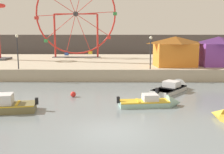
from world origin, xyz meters
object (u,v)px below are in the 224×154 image
Objects in this scene: mooring_buoy_orange at (73,94)px; motorboat_olive_wood at (2,107)px; carnival_booth_purple_stall at (218,51)px; ferris_wheel_red_frame at (76,15)px; promenade_lamp_far at (17,46)px; promenade_lamp_near at (151,47)px; motorboat_seafoam at (154,102)px; carnival_booth_orange_canopy at (175,51)px; motorboat_pale_grey at (174,88)px.

motorboat_olive_wood is at bearing -134.10° from mooring_buoy_orange.
motorboat_olive_wood is at bearing -146.37° from carnival_booth_purple_stall.
ferris_wheel_red_frame is 3.43× the size of promenade_lamp_far.
motorboat_olive_wood is at bearing -134.38° from promenade_lamp_near.
promenade_lamp_far is (-12.88, 9.71, 3.37)m from motorboat_seafoam.
carnival_booth_orange_canopy is at bearing -177.45° from carnival_booth_purple_stall.
mooring_buoy_orange is (-10.10, -9.39, -2.79)m from carnival_booth_orange_canopy.
motorboat_olive_wood reaches higher than mooring_buoy_orange.
promenade_lamp_far is at bearing -177.86° from carnival_booth_orange_canopy.
carnival_booth_purple_stall is 1.34× the size of promenade_lamp_near.
carnival_booth_orange_canopy reaches higher than motorboat_seafoam.
ferris_wheel_red_frame is 16.91m from carnival_booth_orange_canopy.
carnival_booth_orange_canopy is (3.99, 12.03, 2.74)m from motorboat_seafoam.
carnival_booth_orange_canopy is at bearing 36.03° from promenade_lamp_near.
motorboat_seafoam is 1.29× the size of promenade_lamp_far.
motorboat_seafoam is 15.59m from carnival_booth_purple_stall.
carnival_booth_purple_stall is (6.48, 7.42, 2.73)m from motorboat_pale_grey.
carnival_booth_orange_canopy is 1.12× the size of carnival_booth_purple_stall.
carnival_booth_orange_canopy is at bearing 25.83° from motorboat_pale_grey.
ferris_wheel_red_frame reaches higher than promenade_lamp_near.
carnival_booth_purple_stall is 18.20m from mooring_buoy_orange.
promenade_lamp_near is at bearing -164.21° from carnival_booth_purple_stall.
promenade_lamp_near is at bearing 55.88° from motorboat_pale_grey.
promenade_lamp_far is (-2.72, 11.24, 3.28)m from motorboat_olive_wood.
carnival_booth_purple_stall is (4.96, 0.45, -0.01)m from carnival_booth_orange_canopy.
motorboat_olive_wood is at bearing 155.68° from motorboat_pale_grey.
ferris_wheel_red_frame reaches higher than promenade_lamp_far.
motorboat_olive_wood is 23.83m from carnival_booth_purple_stall.
motorboat_seafoam is 1.36× the size of promenade_lamp_near.
motorboat_pale_grey is 1.06× the size of carnival_booth_purple_stall.
motorboat_olive_wood reaches higher than motorboat_pale_grey.
ferris_wheel_red_frame reaches higher than carnival_booth_orange_canopy.
carnival_booth_purple_stall is (19.10, 14.01, 2.64)m from motorboat_olive_wood.
motorboat_olive_wood is 12.03m from promenade_lamp_far.
motorboat_seafoam is at bearing -128.26° from carnival_booth_purple_stall.
motorboat_seafoam is 1.01× the size of carnival_booth_purple_stall.
ferris_wheel_red_frame is 2.70× the size of carnival_booth_purple_stall.
promenade_lamp_near is (9.46, -12.69, -3.92)m from ferris_wheel_red_frame.
promenade_lamp_near is at bearing 45.45° from mooring_buoy_orange.
carnival_booth_purple_stall is at bearing 33.15° from mooring_buoy_orange.
motorboat_pale_grey is 1.19× the size of motorboat_olive_wood.
ferris_wheel_red_frame is 20.62m from carnival_booth_purple_stall.
promenade_lamp_far reaches higher than promenade_lamp_near.
motorboat_pale_grey is at bearing -162.03° from motorboat_olive_wood.
mooring_buoy_orange is at bearing 149.75° from motorboat_seafoam.
mooring_buoy_orange is at bearing -142.78° from carnival_booth_orange_canopy.
promenade_lamp_far reaches higher than motorboat_pale_grey.
carnival_booth_purple_stall is at bearing -153.33° from motorboat_olive_wood.
motorboat_seafoam is at bearing -167.91° from motorboat_pale_grey.
motorboat_olive_wood is (-12.62, -6.58, 0.09)m from motorboat_pale_grey.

